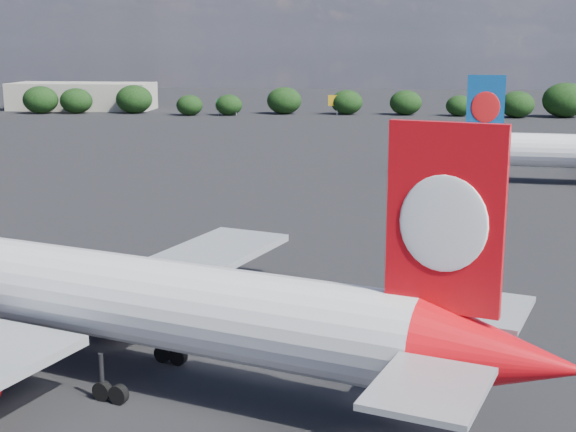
# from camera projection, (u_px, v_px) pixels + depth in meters

# --- Properties ---
(ground) EXTENTS (500.00, 500.00, 0.00)m
(ground) POSITION_uv_depth(u_px,v_px,m) (206.00, 196.00, 106.68)
(ground) COLOR black
(ground) RESTS_ON ground
(qantas_airliner) EXTENTS (48.99, 47.06, 16.41)m
(qantas_airliner) POSITION_uv_depth(u_px,v_px,m) (127.00, 301.00, 47.66)
(qantas_airliner) COLOR silver
(qantas_airliner) RESTS_ON ground
(terminal_building) EXTENTS (42.00, 16.00, 8.00)m
(terminal_building) POSITION_uv_depth(u_px,v_px,m) (82.00, 96.00, 240.70)
(terminal_building) COLOR gray
(terminal_building) RESTS_ON ground
(highway_sign) EXTENTS (6.00, 0.30, 4.50)m
(highway_sign) POSITION_uv_depth(u_px,v_px,m) (227.00, 104.00, 220.56)
(highway_sign) COLOR #136326
(highway_sign) RESTS_ON ground
(billboard_yellow) EXTENTS (5.00, 0.30, 5.50)m
(billboard_yellow) POSITION_uv_depth(u_px,v_px,m) (337.00, 101.00, 223.19)
(billboard_yellow) COLOR gold
(billboard_yellow) RESTS_ON ground
(horizon_treeline) EXTENTS (206.39, 14.70, 9.35)m
(horizon_treeline) POSITION_uv_depth(u_px,v_px,m) (318.00, 102.00, 222.12)
(horizon_treeline) COLOR black
(horizon_treeline) RESTS_ON ground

